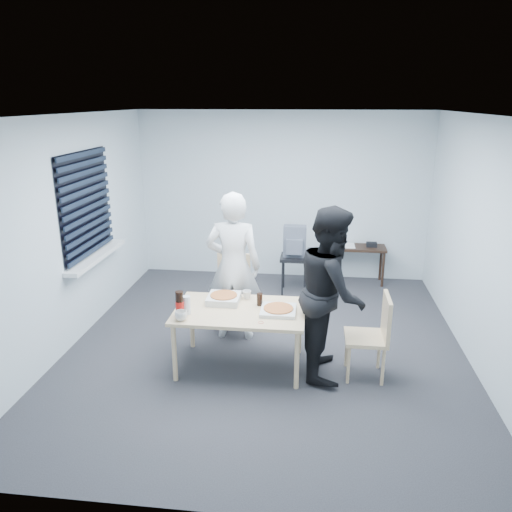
# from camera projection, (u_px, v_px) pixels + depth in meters

# --- Properties ---
(room) EXTENTS (5.00, 5.00, 5.00)m
(room) POSITION_uv_depth(u_px,v_px,m) (89.00, 213.00, 6.02)
(room) COLOR #29282D
(room) RESTS_ON ground
(dining_table) EXTENTS (1.35, 0.86, 0.66)m
(dining_table) POSITION_uv_depth(u_px,v_px,m) (240.00, 315.00, 5.21)
(dining_table) COLOR #D8B58B
(dining_table) RESTS_ON ground
(chair_far) EXTENTS (0.42, 0.42, 0.89)m
(chair_far) POSITION_uv_depth(u_px,v_px,m) (233.00, 284.00, 6.31)
(chair_far) COLOR #D8B58B
(chair_far) RESTS_ON ground
(chair_right) EXTENTS (0.42, 0.42, 0.89)m
(chair_right) POSITION_uv_depth(u_px,v_px,m) (375.00, 331.00, 5.04)
(chair_right) COLOR #D8B58B
(chair_right) RESTS_ON ground
(person_white) EXTENTS (0.65, 0.42, 1.77)m
(person_white) POSITION_uv_depth(u_px,v_px,m) (233.00, 267.00, 5.81)
(person_white) COLOR silver
(person_white) RESTS_ON ground
(person_black) EXTENTS (0.47, 0.86, 1.77)m
(person_black) POSITION_uv_depth(u_px,v_px,m) (331.00, 292.00, 5.04)
(person_black) COLOR black
(person_black) RESTS_ON ground
(side_table) EXTENTS (0.88, 0.39, 0.58)m
(side_table) POSITION_uv_depth(u_px,v_px,m) (357.00, 251.00, 7.70)
(side_table) COLOR black
(side_table) RESTS_ON ground
(stool) EXTENTS (0.40, 0.40, 0.56)m
(stool) POSITION_uv_depth(u_px,v_px,m) (294.00, 263.00, 7.31)
(stool) COLOR black
(stool) RESTS_ON ground
(backpack) EXTENTS (0.33, 0.24, 0.46)m
(backpack) POSITION_uv_depth(u_px,v_px,m) (295.00, 242.00, 7.20)
(backpack) COLOR slate
(backpack) RESTS_ON stool
(pizza_box_a) EXTENTS (0.34, 0.34, 0.08)m
(pizza_box_a) POSITION_uv_depth(u_px,v_px,m) (224.00, 298.00, 5.38)
(pizza_box_a) COLOR silver
(pizza_box_a) RESTS_ON dining_table
(pizza_box_b) EXTENTS (0.36, 0.36, 0.05)m
(pizza_box_b) POSITION_uv_depth(u_px,v_px,m) (278.00, 310.00, 5.12)
(pizza_box_b) COLOR silver
(pizza_box_b) RESTS_ON dining_table
(mug_a) EXTENTS (0.17, 0.17, 0.10)m
(mug_a) POSITION_uv_depth(u_px,v_px,m) (181.00, 316.00, 4.93)
(mug_a) COLOR silver
(mug_a) RESTS_ON dining_table
(mug_b) EXTENTS (0.10, 0.10, 0.09)m
(mug_b) POSITION_uv_depth(u_px,v_px,m) (247.00, 295.00, 5.46)
(mug_b) COLOR silver
(mug_b) RESTS_ON dining_table
(cola_glass) EXTENTS (0.08, 0.08, 0.14)m
(cola_glass) POSITION_uv_depth(u_px,v_px,m) (260.00, 299.00, 5.28)
(cola_glass) COLOR black
(cola_glass) RESTS_ON dining_table
(soda_bottle) EXTENTS (0.08, 0.08, 0.26)m
(soda_bottle) POSITION_uv_depth(u_px,v_px,m) (180.00, 304.00, 5.00)
(soda_bottle) COLOR black
(soda_bottle) RESTS_ON dining_table
(plastic_cups) EXTENTS (0.11, 0.11, 0.19)m
(plastic_cups) POSITION_uv_depth(u_px,v_px,m) (187.00, 305.00, 5.06)
(plastic_cups) COLOR silver
(plastic_cups) RESTS_ON dining_table
(rubber_band) EXTENTS (0.07, 0.07, 0.00)m
(rubber_band) POSITION_uv_depth(u_px,v_px,m) (261.00, 322.00, 4.89)
(rubber_band) COLOR red
(rubber_band) RESTS_ON dining_table
(papers) EXTENTS (0.27, 0.35, 0.01)m
(papers) POSITION_uv_depth(u_px,v_px,m) (347.00, 245.00, 7.72)
(papers) COLOR white
(papers) RESTS_ON side_table
(black_box) EXTENTS (0.19, 0.17, 0.07)m
(black_box) POSITION_uv_depth(u_px,v_px,m) (372.00, 245.00, 7.65)
(black_box) COLOR black
(black_box) RESTS_ON side_table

